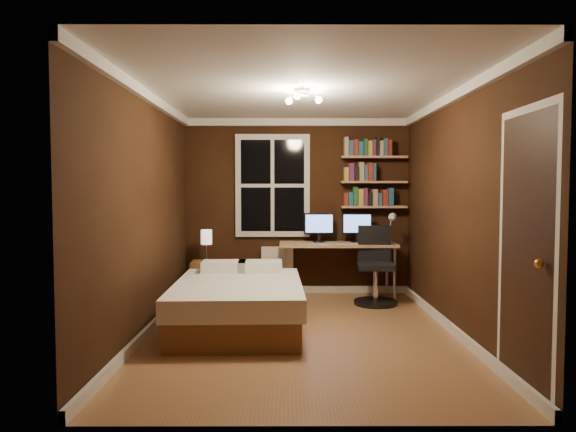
{
  "coord_description": "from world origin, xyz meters",
  "views": [
    {
      "loc": [
        -0.15,
        -5.27,
        1.5
      ],
      "look_at": [
        -0.13,
        0.45,
        1.2
      ],
      "focal_mm": 32.0,
      "sensor_mm": 36.0,
      "label": 1
    }
  ],
  "objects_px": {
    "bedside_lamp": "(207,246)",
    "bed": "(239,303)",
    "nightstand": "(207,280)",
    "monitor_right": "(357,228)",
    "desk_lamp": "(391,228)",
    "radiator": "(277,271)",
    "monitor_left": "(319,228)",
    "desk": "(337,247)",
    "office_chair": "(375,274)"
  },
  "relations": [
    {
      "from": "bedside_lamp",
      "to": "bed",
      "type": "bearing_deg",
      "value": -69.03
    },
    {
      "from": "desk_lamp",
      "to": "nightstand",
      "type": "bearing_deg",
      "value": 178.57
    },
    {
      "from": "bed",
      "to": "monitor_left",
      "type": "relative_size",
      "value": 4.52
    },
    {
      "from": "monitor_right",
      "to": "desk_lamp",
      "type": "relative_size",
      "value": 0.95
    },
    {
      "from": "desk",
      "to": "monitor_right",
      "type": "height_order",
      "value": "monitor_right"
    },
    {
      "from": "office_chair",
      "to": "monitor_left",
      "type": "bearing_deg",
      "value": 150.05
    },
    {
      "from": "desk_lamp",
      "to": "office_chair",
      "type": "distance_m",
      "value": 0.7
    },
    {
      "from": "monitor_right",
      "to": "nightstand",
      "type": "bearing_deg",
      "value": -175.94
    },
    {
      "from": "desk",
      "to": "monitor_left",
      "type": "height_order",
      "value": "monitor_left"
    },
    {
      "from": "desk",
      "to": "office_chair",
      "type": "xyz_separation_m",
      "value": [
        0.46,
        -0.4,
        -0.31
      ]
    },
    {
      "from": "radiator",
      "to": "desk",
      "type": "bearing_deg",
      "value": -13.52
    },
    {
      "from": "bed",
      "to": "radiator",
      "type": "relative_size",
      "value": 2.8
    },
    {
      "from": "desk",
      "to": "office_chair",
      "type": "height_order",
      "value": "office_chair"
    },
    {
      "from": "nightstand",
      "to": "bedside_lamp",
      "type": "bearing_deg",
      "value": 0.0
    },
    {
      "from": "bedside_lamp",
      "to": "desk",
      "type": "distance_m",
      "value": 1.8
    },
    {
      "from": "desk_lamp",
      "to": "radiator",
      "type": "bearing_deg",
      "value": 167.95
    },
    {
      "from": "radiator",
      "to": "nightstand",
      "type": "bearing_deg",
      "value": -164.45
    },
    {
      "from": "bedside_lamp",
      "to": "monitor_left",
      "type": "height_order",
      "value": "monitor_left"
    },
    {
      "from": "radiator",
      "to": "monitor_left",
      "type": "height_order",
      "value": "monitor_left"
    },
    {
      "from": "nightstand",
      "to": "monitor_right",
      "type": "height_order",
      "value": "monitor_right"
    },
    {
      "from": "desk",
      "to": "bedside_lamp",
      "type": "bearing_deg",
      "value": -177.85
    },
    {
      "from": "nightstand",
      "to": "desk_lamp",
      "type": "xyz_separation_m",
      "value": [
        2.52,
        -0.06,
        0.72
      ]
    },
    {
      "from": "nightstand",
      "to": "radiator",
      "type": "height_order",
      "value": "radiator"
    },
    {
      "from": "desk_lamp",
      "to": "office_chair",
      "type": "relative_size",
      "value": 0.43
    },
    {
      "from": "monitor_left",
      "to": "monitor_right",
      "type": "height_order",
      "value": "same"
    },
    {
      "from": "bed",
      "to": "desk_lamp",
      "type": "height_order",
      "value": "desk_lamp"
    },
    {
      "from": "radiator",
      "to": "monitor_left",
      "type": "bearing_deg",
      "value": -11.68
    },
    {
      "from": "bed",
      "to": "radiator",
      "type": "distance_m",
      "value": 1.82
    },
    {
      "from": "desk_lamp",
      "to": "desk",
      "type": "bearing_deg",
      "value": 169.69
    },
    {
      "from": "bedside_lamp",
      "to": "desk_lamp",
      "type": "height_order",
      "value": "desk_lamp"
    },
    {
      "from": "monitor_left",
      "to": "desk_lamp",
      "type": "bearing_deg",
      "value": -12.26
    },
    {
      "from": "monitor_left",
      "to": "bedside_lamp",
      "type": "bearing_deg",
      "value": -174.56
    },
    {
      "from": "bed",
      "to": "desk",
      "type": "height_order",
      "value": "desk"
    },
    {
      "from": "nightstand",
      "to": "monitor_left",
      "type": "height_order",
      "value": "monitor_left"
    },
    {
      "from": "desk",
      "to": "radiator",
      "type": "bearing_deg",
      "value": 166.48
    },
    {
      "from": "radiator",
      "to": "office_chair",
      "type": "height_order",
      "value": "office_chair"
    },
    {
      "from": "radiator",
      "to": "office_chair",
      "type": "relative_size",
      "value": 0.67
    },
    {
      "from": "bedside_lamp",
      "to": "radiator",
      "type": "bearing_deg",
      "value": 15.55
    },
    {
      "from": "radiator",
      "to": "monitor_right",
      "type": "xyz_separation_m",
      "value": [
        1.12,
        -0.12,
        0.62
      ]
    },
    {
      "from": "bed",
      "to": "bedside_lamp",
      "type": "xyz_separation_m",
      "value": [
        -0.58,
        1.51,
        0.46
      ]
    },
    {
      "from": "monitor_left",
      "to": "desk_lamp",
      "type": "height_order",
      "value": "desk_lamp"
    },
    {
      "from": "radiator",
      "to": "bed",
      "type": "bearing_deg",
      "value": -102.28
    },
    {
      "from": "nightstand",
      "to": "monitor_left",
      "type": "xyz_separation_m",
      "value": [
        1.55,
        0.15,
        0.71
      ]
    },
    {
      "from": "bedside_lamp",
      "to": "monitor_left",
      "type": "distance_m",
      "value": 1.57
    },
    {
      "from": "bed",
      "to": "bedside_lamp",
      "type": "relative_size",
      "value": 4.36
    },
    {
      "from": "office_chair",
      "to": "nightstand",
      "type": "bearing_deg",
      "value": 175.79
    },
    {
      "from": "bedside_lamp",
      "to": "monitor_right",
      "type": "bearing_deg",
      "value": 4.06
    },
    {
      "from": "nightstand",
      "to": "bedside_lamp",
      "type": "relative_size",
      "value": 1.17
    },
    {
      "from": "nightstand",
      "to": "monitor_right",
      "type": "bearing_deg",
      "value": 0.97
    },
    {
      "from": "bedside_lamp",
      "to": "office_chair",
      "type": "height_order",
      "value": "office_chair"
    }
  ]
}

